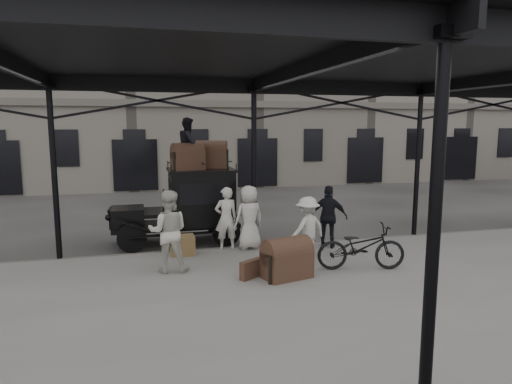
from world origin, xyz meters
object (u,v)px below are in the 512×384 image
Objects in this scene: taxi at (191,202)px; porter_left at (226,218)px; bicycle at (361,247)px; steamer_trunk_platform at (287,261)px; steamer_trunk_roof_near at (188,159)px; porter_official at (329,217)px.

taxi is 1.73m from porter_left.
steamer_trunk_platform is at bearing 106.29° from bicycle.
porter_official is at bearing -41.64° from steamer_trunk_roof_near.
taxi is 2.16× the size of porter_official.
taxi is 4.21× the size of steamer_trunk_roof_near.
bicycle is 5.44m from steamer_trunk_roof_near.
bicycle is 1.84m from steamer_trunk_platform.
steamer_trunk_roof_near reaches higher than taxi.
steamer_trunk_platform is (1.71, -3.85, -1.97)m from steamer_trunk_roof_near.
taxi is 3.57× the size of steamer_trunk_platform.
porter_official is at bearing 11.58° from bicycle.
taxi reaches higher than steamer_trunk_platform.
steamer_trunk_platform is at bearing 78.63° from porter_official.
steamer_trunk_platform is (1.62, -4.10, -0.68)m from taxi.
taxi is 4.46m from steamer_trunk_platform.
porter_official is 2.81m from steamer_trunk_platform.
porter_left is 1.65× the size of steamer_trunk_platform.
taxi is at bearing 53.33° from bicycle.
taxi is at bearing 57.03° from steamer_trunk_roof_near.
porter_left reaches higher than steamer_trunk_platform.
steamer_trunk_platform is at bearing -68.36° from taxi.
bicycle is 2.32× the size of steamer_trunk_roof_near.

